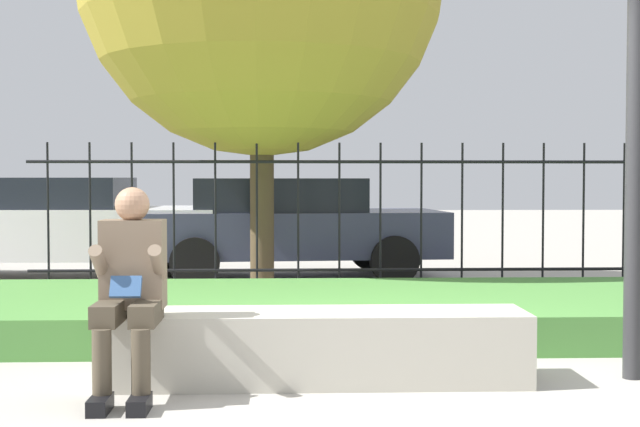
{
  "coord_description": "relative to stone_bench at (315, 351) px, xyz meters",
  "views": [
    {
      "loc": [
        -0.56,
        -5.68,
        1.32
      ],
      "look_at": [
        -0.23,
        3.2,
        0.96
      ],
      "focal_mm": 50.0,
      "sensor_mm": 36.0,
      "label": 1
    }
  ],
  "objects": [
    {
      "name": "ground_plane",
      "position": [
        0.37,
        0.0,
        -0.21
      ],
      "size": [
        60.0,
        60.0,
        0.0
      ],
      "primitive_type": "plane",
      "color": "#A8A399"
    },
    {
      "name": "stone_bench",
      "position": [
        0.0,
        0.0,
        0.0
      ],
      "size": [
        2.71,
        0.58,
        0.46
      ],
      "color": "#B7B2A3",
      "rests_on": "ground_plane"
    },
    {
      "name": "person_seated_reader",
      "position": [
        -1.12,
        -0.32,
        0.48
      ],
      "size": [
        0.42,
        0.73,
        1.26
      ],
      "color": "black",
      "rests_on": "ground_plane"
    },
    {
      "name": "grass_berm",
      "position": [
        0.37,
        1.99,
        -0.06
      ],
      "size": [
        8.55,
        2.58,
        0.3
      ],
      "color": "#4C893D",
      "rests_on": "ground_plane"
    },
    {
      "name": "iron_fence",
      "position": [
        0.37,
        3.73,
        0.67
      ],
      "size": [
        6.55,
        0.03,
        1.69
      ],
      "color": "black",
      "rests_on": "ground_plane"
    },
    {
      "name": "car_parked_center",
      "position": [
        -0.18,
        5.95,
        0.5
      ],
      "size": [
        4.06,
        2.12,
        1.31
      ],
      "rotation": [
        0.0,
        0.0,
        0.08
      ],
      "color": "#383D56",
      "rests_on": "ground_plane"
    },
    {
      "name": "car_parked_left",
      "position": [
        -3.39,
        5.99,
        0.51
      ],
      "size": [
        4.6,
        2.03,
        1.32
      ],
      "rotation": [
        0.0,
        0.0,
        -0.01
      ],
      "color": "silver",
      "rests_on": "ground_plane"
    },
    {
      "name": "street_lamp",
      "position": [
        2.08,
        0.04,
        2.17
      ],
      "size": [
        0.28,
        0.28,
        3.85
      ],
      "color": "#2D2D30",
      "rests_on": "ground_plane"
    }
  ]
}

